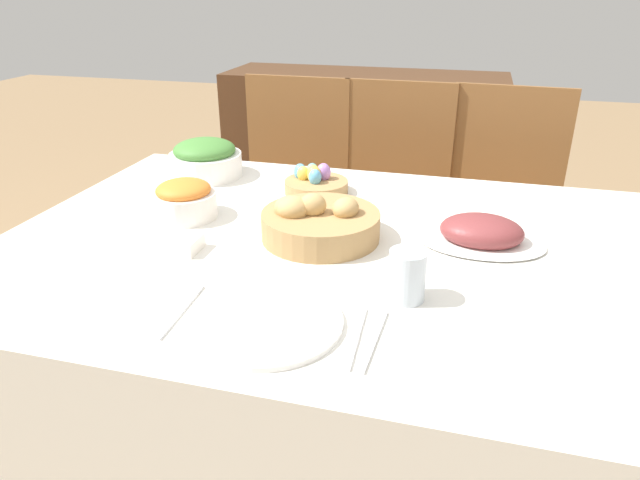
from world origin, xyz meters
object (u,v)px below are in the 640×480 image
(chair_far_left, at_px, (290,194))
(spoon, at_px, (374,340))
(chair_far_center, at_px, (389,204))
(bread_basket, at_px, (318,223))
(egg_basket, at_px, (315,183))
(green_salad_bowl, at_px, (205,159))
(carrot_bowl, at_px, (184,200))
(dinner_plate, at_px, (266,322))
(sideboard, at_px, (363,162))
(knife, at_px, (356,337))
(butter_dish, at_px, (173,243))
(chair_far_right, at_px, (499,214))
(fork, at_px, (181,311))
(ham_platter, at_px, (481,233))
(drinking_cup, at_px, (407,276))

(chair_far_left, xyz_separation_m, spoon, (0.55, -1.25, 0.24))
(chair_far_center, xyz_separation_m, spoon, (0.15, -1.25, 0.24))
(chair_far_center, height_order, bread_basket, chair_far_center)
(egg_basket, relative_size, green_salad_bowl, 0.81)
(carrot_bowl, bearing_deg, dinner_plate, -48.75)
(dinner_plate, height_order, spoon, dinner_plate)
(green_salad_bowl, bearing_deg, sideboard, 78.62)
(chair_far_center, relative_size, bread_basket, 3.47)
(bread_basket, relative_size, carrot_bowl, 1.71)
(egg_basket, bearing_deg, carrot_bowl, -135.88)
(sideboard, height_order, knife, sideboard)
(green_salad_bowl, distance_m, butter_dish, 0.51)
(chair_far_right, distance_m, carrot_bowl, 1.19)
(fork, bearing_deg, knife, -2.53)
(fork, xyz_separation_m, knife, (0.32, 0.00, 0.00))
(chair_far_right, xyz_separation_m, bread_basket, (-0.44, -0.88, 0.28))
(chair_far_right, height_order, fork, chair_far_right)
(dinner_plate, bearing_deg, sideboard, 95.92)
(sideboard, height_order, spoon, sideboard)
(chair_far_left, height_order, fork, chair_far_left)
(chair_far_center, distance_m, spoon, 1.28)
(ham_platter, relative_size, drinking_cup, 2.92)
(dinner_plate, relative_size, spoon, 1.47)
(knife, xyz_separation_m, spoon, (0.03, 0.00, 0.00))
(butter_dish, bearing_deg, bread_basket, 25.73)
(fork, height_order, knife, same)
(chair_far_right, xyz_separation_m, butter_dish, (-0.73, -1.02, 0.25))
(chair_far_left, bearing_deg, ham_platter, -48.03)
(dinner_plate, distance_m, drinking_cup, 0.27)
(fork, distance_m, spoon, 0.35)
(ham_platter, distance_m, drinking_cup, 0.32)
(green_salad_bowl, height_order, dinner_plate, green_salad_bowl)
(ham_platter, xyz_separation_m, dinner_plate, (-0.35, -0.44, -0.02))
(carrot_bowl, relative_size, dinner_plate, 0.59)
(spoon, distance_m, drinking_cup, 0.16)
(chair_far_left, xyz_separation_m, ham_platter, (0.71, -0.81, 0.26))
(chair_far_right, xyz_separation_m, green_salad_bowl, (-0.89, -0.53, 0.29))
(chair_far_center, bearing_deg, fork, -98.35)
(sideboard, height_order, fork, sideboard)
(green_salad_bowl, bearing_deg, fork, -68.05)
(chair_far_left, height_order, carrot_bowl, chair_far_left)
(carrot_bowl, height_order, drinking_cup, drinking_cup)
(egg_basket, bearing_deg, green_salad_bowl, 171.33)
(carrot_bowl, relative_size, fork, 0.86)
(green_salad_bowl, relative_size, fork, 1.18)
(ham_platter, height_order, dinner_plate, ham_platter)
(dinner_plate, bearing_deg, knife, -0.00)
(ham_platter, distance_m, green_salad_bowl, 0.85)
(chair_far_left, distance_m, sideboard, 0.72)
(bread_basket, xyz_separation_m, butter_dish, (-0.29, -0.14, -0.02))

